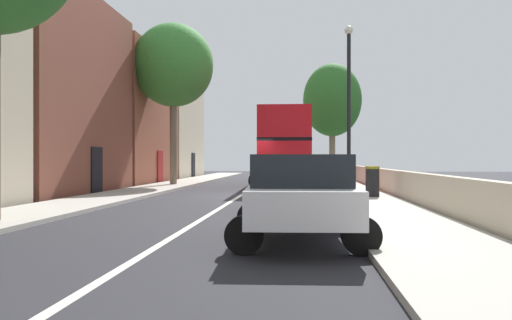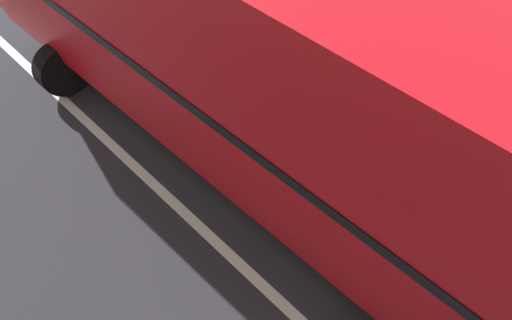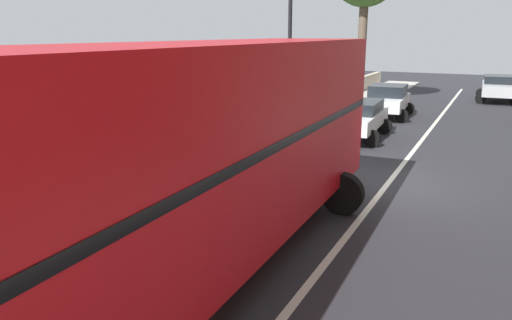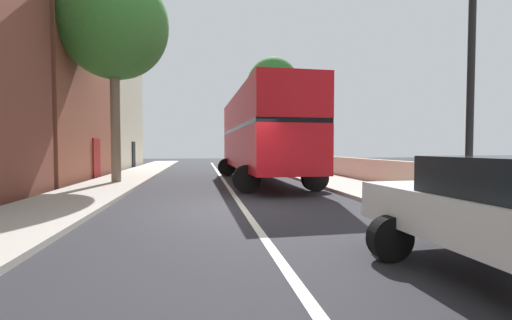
{
  "view_description": "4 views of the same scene",
  "coord_description": "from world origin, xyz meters",
  "px_view_note": "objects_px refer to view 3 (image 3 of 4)",
  "views": [
    {
      "loc": [
        2.52,
        -20.36,
        1.55
      ],
      "look_at": [
        0.19,
        4.88,
        1.52
      ],
      "focal_mm": 33.4,
      "sensor_mm": 36.0,
      "label": 1
    },
    {
      "loc": [
        -0.76,
        4.46,
        5.31
      ],
      "look_at": [
        1.07,
        6.1,
        0.98
      ],
      "focal_mm": 24.75,
      "sensor_mm": 36.0,
      "label": 2
    },
    {
      "loc": [
        -2.55,
        13.58,
        4.2
      ],
      "look_at": [
        0.86,
        6.79,
        2.2
      ],
      "focal_mm": 33.91,
      "sensor_mm": 36.0,
      "label": 3
    },
    {
      "loc": [
        -1.11,
        -8.69,
        1.61
      ],
      "look_at": [
        1.59,
        7.42,
        1.01
      ],
      "focal_mm": 23.16,
      "sensor_mm": 36.0,
      "label": 4
    }
  ],
  "objects_px": {
    "parked_car_white_right_0": "(387,99)",
    "lamppost_right": "(290,44)",
    "parked_car_silver_left_1": "(498,87)",
    "double_decker_bus": "(218,143)",
    "litter_bin_right": "(252,132)",
    "parked_car_white_right_2": "(357,117)"
  },
  "relations": [
    {
      "from": "parked_car_white_right_0",
      "to": "parked_car_white_right_2",
      "type": "distance_m",
      "value": 5.7
    },
    {
      "from": "parked_car_white_right_0",
      "to": "double_decker_bus",
      "type": "bearing_deg",
      "value": 92.55
    },
    {
      "from": "litter_bin_right",
      "to": "double_decker_bus",
      "type": "bearing_deg",
      "value": 113.37
    },
    {
      "from": "parked_car_silver_left_1",
      "to": "litter_bin_right",
      "type": "bearing_deg",
      "value": 67.45
    },
    {
      "from": "double_decker_bus",
      "to": "parked_car_white_right_2",
      "type": "distance_m",
      "value": 12.48
    },
    {
      "from": "parked_car_white_right_2",
      "to": "litter_bin_right",
      "type": "height_order",
      "value": "parked_car_white_right_2"
    },
    {
      "from": "parked_car_white_right_0",
      "to": "parked_car_white_right_2",
      "type": "bearing_deg",
      "value": 90.01
    },
    {
      "from": "double_decker_bus",
      "to": "parked_car_white_right_2",
      "type": "relative_size",
      "value": 2.46
    },
    {
      "from": "parked_car_white_right_2",
      "to": "parked_car_silver_left_1",
      "type": "bearing_deg",
      "value": -108.73
    },
    {
      "from": "parked_car_white_right_0",
      "to": "lamppost_right",
      "type": "relative_size",
      "value": 0.65
    },
    {
      "from": "lamppost_right",
      "to": "litter_bin_right",
      "type": "height_order",
      "value": "lamppost_right"
    },
    {
      "from": "parked_car_white_right_2",
      "to": "lamppost_right",
      "type": "xyz_separation_m",
      "value": [
        1.8,
        3.01,
        2.93
      ]
    },
    {
      "from": "double_decker_bus",
      "to": "parked_car_white_right_0",
      "type": "height_order",
      "value": "double_decker_bus"
    },
    {
      "from": "double_decker_bus",
      "to": "litter_bin_right",
      "type": "distance_m",
      "value": 9.22
    },
    {
      "from": "double_decker_bus",
      "to": "parked_car_silver_left_1",
      "type": "relative_size",
      "value": 2.38
    },
    {
      "from": "parked_car_white_right_2",
      "to": "parked_car_white_right_0",
      "type": "bearing_deg",
      "value": -89.99
    },
    {
      "from": "parked_car_white_right_0",
      "to": "litter_bin_right",
      "type": "distance_m",
      "value": 10.13
    },
    {
      "from": "parked_car_silver_left_1",
      "to": "lamppost_right",
      "type": "relative_size",
      "value": 0.72
    },
    {
      "from": "parked_car_silver_left_1",
      "to": "litter_bin_right",
      "type": "distance_m",
      "value": 20.34
    },
    {
      "from": "parked_car_white_right_0",
      "to": "lamppost_right",
      "type": "distance_m",
      "value": 9.35
    },
    {
      "from": "lamppost_right",
      "to": "double_decker_bus",
      "type": "bearing_deg",
      "value": 105.53
    },
    {
      "from": "double_decker_bus",
      "to": "parked_car_silver_left_1",
      "type": "xyz_separation_m",
      "value": [
        -4.2,
        -27.11,
        -1.42
      ]
    }
  ]
}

